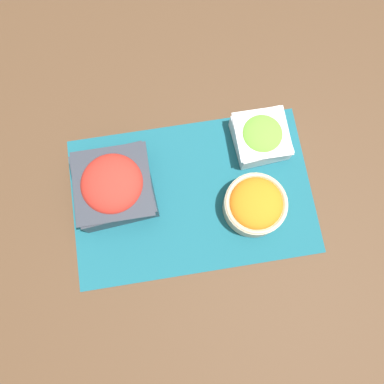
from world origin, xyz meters
The scene contains 5 objects.
ground_plane centered at (0.00, 0.00, 0.00)m, with size 3.00×3.00×0.00m, color #513823.
placemat centered at (0.00, 0.00, 0.00)m, with size 0.56×0.36×0.00m.
carrot_bowl centered at (0.14, -0.05, 0.04)m, with size 0.14×0.14×0.08m.
tomato_bowl centered at (-0.17, 0.04, 0.05)m, with size 0.18×0.18×0.10m.
lettuce_bowl centered at (0.18, 0.11, 0.04)m, with size 0.13×0.13×0.06m.
Camera 1 is at (-0.03, -0.19, 0.87)m, focal length 35.00 mm.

